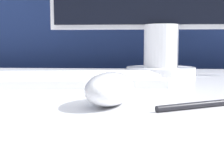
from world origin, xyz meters
The scene contains 4 objects.
partition_panel centered at (0.00, 0.70, 0.67)m, with size 5.00×0.03×1.34m.
computer_mouse_near centered at (0.01, -0.09, 0.80)m, with size 0.08×0.12×0.04m.
keyboard centered at (-0.10, 0.11, 0.79)m, with size 0.40×0.19×0.02m.
pen centered at (0.13, -0.10, 0.78)m, with size 0.12×0.07×0.01m.
Camera 1 is at (0.04, -0.48, 0.85)m, focal length 50.00 mm.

